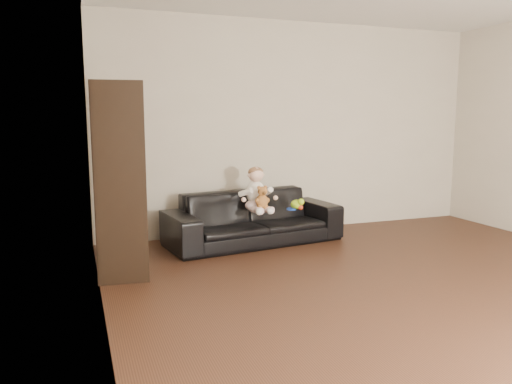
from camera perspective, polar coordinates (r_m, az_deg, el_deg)
name	(u,v)px	position (r m, az deg, el deg)	size (l,w,h in m)	color
floor	(440,301)	(4.27, 20.27, -11.61)	(5.50, 5.50, 0.00)	#392014
wall_back	(296,128)	(6.36, 4.59, 7.33)	(5.00, 5.00, 0.00)	#BDB39F
wall_left	(101,141)	(3.03, -17.31, 5.63)	(5.50, 5.50, 0.00)	#BDB39F
sofa	(253,218)	(5.72, -0.31, -2.95)	(1.99, 0.78, 0.58)	black
cabinet	(121,181)	(4.64, -15.15, 1.25)	(0.43, 0.60, 1.74)	black
shelf_item	(122,137)	(4.61, -15.09, 6.09)	(0.18, 0.25, 0.28)	silver
baby	(256,192)	(5.57, 0.05, 0.00)	(0.38, 0.45, 0.50)	#FBD4D5
teddy_bear	(262,198)	(5.43, 0.71, -0.65)	(0.17, 0.17, 0.25)	#A1632E
toy_green	(297,204)	(5.76, 4.67, -1.42)	(0.13, 0.16, 0.11)	#AFE71B
toy_rattle	(300,207)	(5.71, 5.11, -1.77)	(0.06, 0.06, 0.06)	red
toy_blue_disc	(291,209)	(5.72, 4.06, -1.96)	(0.11, 0.11, 0.02)	#173CB8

